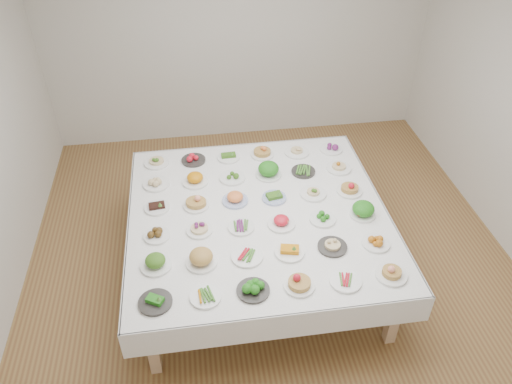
{
  "coord_description": "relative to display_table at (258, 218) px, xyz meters",
  "views": [
    {
      "loc": [
        -0.69,
        -3.71,
        3.78
      ],
      "look_at": [
        -0.15,
        -0.04,
        0.88
      ],
      "focal_mm": 35.0,
      "sensor_mm": 36.0,
      "label": 1
    }
  ],
  "objects": [
    {
      "name": "display_table",
      "position": [
        0.0,
        0.0,
        0.0
      ],
      "size": [
        2.42,
        2.42,
        0.75
      ],
      "color": "white",
      "rests_on": "ground"
    },
    {
      "name": "dish_20",
      "position": [
        -0.2,
        0.2,
        0.13
      ],
      "size": [
        0.25,
        0.25,
        0.14
      ],
      "color": "#4C66B2",
      "rests_on": "display_table"
    },
    {
      "name": "dish_8",
      "position": [
        -0.18,
        -0.56,
        0.09
      ],
      "size": [
        0.27,
        0.27,
        0.06
      ],
      "color": "white",
      "rests_on": "display_table"
    },
    {
      "name": "dish_2",
      "position": [
        -0.18,
        -0.94,
        0.12
      ],
      "size": [
        0.26,
        0.26,
        0.12
      ],
      "color": "#2C2A27",
      "rests_on": "display_table"
    },
    {
      "name": "dish_29",
      "position": [
        0.94,
        0.57,
        0.12
      ],
      "size": [
        0.26,
        0.26,
        0.13
      ],
      "color": "white",
      "rests_on": "display_table"
    },
    {
      "name": "dish_15",
      "position": [
        0.18,
        -0.2,
        0.12
      ],
      "size": [
        0.25,
        0.25,
        0.13
      ],
      "color": "white",
      "rests_on": "display_table"
    },
    {
      "name": "dish_25",
      "position": [
        -0.56,
        0.56,
        0.13
      ],
      "size": [
        0.26,
        0.26,
        0.14
      ],
      "color": "white",
      "rests_on": "display_table"
    },
    {
      "name": "room_envelope",
      "position": [
        0.15,
        0.19,
        1.14
      ],
      "size": [
        5.02,
        5.02,
        2.81
      ],
      "color": "olive",
      "rests_on": "ground"
    },
    {
      "name": "dish_23",
      "position": [
        0.94,
        0.18,
        0.13
      ],
      "size": [
        0.25,
        0.25,
        0.15
      ],
      "color": "white",
      "rests_on": "display_table"
    },
    {
      "name": "dish_31",
      "position": [
        -0.56,
        0.94,
        0.12
      ],
      "size": [
        0.25,
        0.25,
        0.12
      ],
      "color": "#2C2A27",
      "rests_on": "display_table"
    },
    {
      "name": "dish_34",
      "position": [
        0.57,
        0.93,
        0.11
      ],
      "size": [
        0.26,
        0.26,
        0.12
      ],
      "color": "white",
      "rests_on": "display_table"
    },
    {
      "name": "dish_7",
      "position": [
        -0.57,
        -0.57,
        0.14
      ],
      "size": [
        0.26,
        0.26,
        0.17
      ],
      "color": "white",
      "rests_on": "display_table"
    },
    {
      "name": "dish_1",
      "position": [
        -0.56,
        -0.95,
        0.09
      ],
      "size": [
        0.24,
        0.24,
        0.06
      ],
      "color": "white",
      "rests_on": "display_table"
    },
    {
      "name": "dish_24",
      "position": [
        -0.95,
        0.57,
        0.1
      ],
      "size": [
        0.26,
        0.26,
        0.1
      ],
      "color": "white",
      "rests_on": "display_table"
    },
    {
      "name": "dish_0",
      "position": [
        -0.94,
        -0.95,
        0.1
      ],
      "size": [
        0.26,
        0.26,
        0.1
      ],
      "color": "#2C2A27",
      "rests_on": "display_table"
    },
    {
      "name": "dish_26",
      "position": [
        -0.18,
        0.57,
        0.1
      ],
      "size": [
        0.26,
        0.26,
        0.1
      ],
      "color": "white",
      "rests_on": "display_table"
    },
    {
      "name": "dish_32",
      "position": [
        -0.18,
        0.94,
        0.1
      ],
      "size": [
        0.24,
        0.24,
        0.1
      ],
      "color": "white",
      "rests_on": "display_table"
    },
    {
      "name": "dish_19",
      "position": [
        -0.57,
        0.18,
        0.13
      ],
      "size": [
        0.25,
        0.24,
        0.15
      ],
      "color": "white",
      "rests_on": "display_table"
    },
    {
      "name": "dish_27",
      "position": [
        0.19,
        0.57,
        0.15
      ],
      "size": [
        0.27,
        0.27,
        0.17
      ],
      "color": "white",
      "rests_on": "display_table"
    },
    {
      "name": "dish_16",
      "position": [
        0.57,
        -0.19,
        0.1
      ],
      "size": [
        0.24,
        0.24,
        0.09
      ],
      "color": "white",
      "rests_on": "display_table"
    },
    {
      "name": "dish_3",
      "position": [
        0.18,
        -0.94,
        0.14
      ],
      "size": [
        0.28,
        0.27,
        0.16
      ],
      "color": "white",
      "rests_on": "display_table"
    },
    {
      "name": "dish_14",
      "position": [
        -0.19,
        -0.19,
        0.08
      ],
      "size": [
        0.23,
        0.23,
        0.05
      ],
      "color": "white",
      "rests_on": "display_table"
    },
    {
      "name": "dish_4",
      "position": [
        0.56,
        -0.95,
        0.08
      ],
      "size": [
        0.25,
        0.25,
        0.05
      ],
      "color": "white",
      "rests_on": "display_table"
    },
    {
      "name": "dish_22",
      "position": [
        0.57,
        0.19,
        0.11
      ],
      "size": [
        0.25,
        0.25,
        0.12
      ],
      "color": "white",
      "rests_on": "display_table"
    },
    {
      "name": "dish_6",
      "position": [
        -0.94,
        -0.56,
        0.13
      ],
      "size": [
        0.26,
        0.26,
        0.14
      ],
      "color": "white",
      "rests_on": "display_table"
    },
    {
      "name": "dish_28",
      "position": [
        0.56,
        0.57,
        0.09
      ],
      "size": [
        0.25,
        0.24,
        0.06
      ],
      "color": "#2C2A27",
      "rests_on": "display_table"
    },
    {
      "name": "dish_33",
      "position": [
        0.19,
        0.95,
        0.13
      ],
      "size": [
        0.25,
        0.25,
        0.15
      ],
      "color": "white",
      "rests_on": "display_table"
    },
    {
      "name": "dish_30",
      "position": [
        -0.95,
        0.95,
        0.13
      ],
      "size": [
        0.26,
        0.26,
        0.14
      ],
      "color": "white",
      "rests_on": "display_table"
    },
    {
      "name": "dish_35",
      "position": [
        0.95,
        0.93,
        0.11
      ],
      "size": [
        0.24,
        0.24,
        0.1
      ],
      "color": "white",
      "rests_on": "display_table"
    },
    {
      "name": "dish_12",
      "position": [
        -0.94,
        -0.19,
        0.1
      ],
      "size": [
        0.23,
        0.23,
        0.1
      ],
      "color": "white",
      "rests_on": "display_table"
    },
    {
      "name": "dish_21",
      "position": [
        0.18,
        0.18,
        0.11
      ],
      "size": [
        0.23,
        0.23,
        0.11
      ],
      "color": "#4C66B2",
      "rests_on": "display_table"
    },
    {
      "name": "dish_10",
      "position": [
        0.56,
        -0.56,
        0.11
      ],
      "size": [
        0.25,
        0.25,
        0.12
      ],
      "color": "#2C2A27",
      "rests_on": "display_table"
    },
    {
      "name": "dish_11",
      "position": [
        0.95,
        -0.57,
        0.1
      ],
      "size": [
        0.24,
        0.24,
        0.1
      ],
      "color": "white",
      "rests_on": "display_table"
    },
    {
      "name": "dish_13",
      "position": [
        -0.56,
        -0.18,
        0.12
      ],
      "size": [
        0.23,
        0.23,
        0.12
      ],
      "color": "white",
      "rests_on": "display_table"
    },
    {
      "name": "dish_18",
      "position": [
        -0.94,
        0.2,
        0.1
      ],
      "size": [
        0.24,
        0.24,
        0.1
      ],
      "color": "white",
      "rests_on": "display_table"
    },
    {
      "name": "dish_9",
      "position": [
        0.18,
        -0.56,
        0.1
      ],
      "size": [
        0.25,
        0.25,
        0.1
      ],
      "color": "white",
      "rests_on": "display_table"
    },
    {
      "name": "dish_5",
      "position": [
        0.95,
        -0.94,
        0.13
      ],
      "size": [
        0.26,
        0.25,
        0.15
      ],
      "color": "white",
      "rests_on": "display_table"
    },
    {
      "name": "dish_17",
      "position": [
        0.95,
        -0.18,
        0.14
      ],
      "size": [
        0.25,
        0.25,
        0.15
      ],
      "color": "white",
      "rests_on": "display_table"
    }
  ]
}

